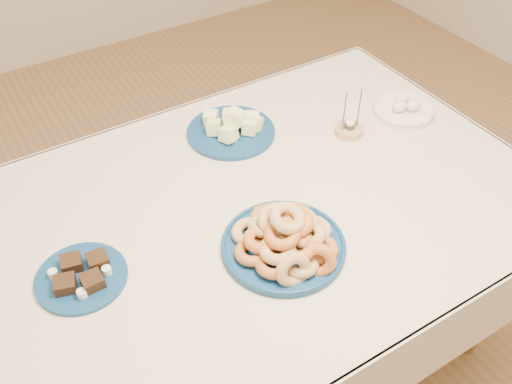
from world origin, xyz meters
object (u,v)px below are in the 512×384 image
dining_table (247,234)px  donut_platter (285,240)px  brownie_plate (81,276)px  candle_holder (349,129)px  melon_plate (233,128)px  egg_bowl (404,109)px

dining_table → donut_platter: size_ratio=4.35×
donut_platter → brownie_plate: donut_platter is taller
candle_holder → donut_platter: bearing=-145.9°
donut_platter → dining_table: bearing=90.9°
dining_table → brownie_plate: size_ratio=6.16×
dining_table → candle_holder: candle_holder is taller
brownie_plate → melon_plate: bearing=27.4°
donut_platter → brownie_plate: (-0.48, 0.18, -0.03)m
brownie_plate → candle_holder: size_ratio=1.77×
dining_table → melon_plate: bearing=66.1°
melon_plate → egg_bowl: size_ratio=1.38×
donut_platter → candle_holder: size_ratio=2.51×
dining_table → egg_bowl: size_ratio=7.08×
egg_bowl → melon_plate: bearing=159.0°
dining_table → egg_bowl: egg_bowl is taller
donut_platter → brownie_plate: size_ratio=1.41×
brownie_plate → egg_bowl: (1.15, 0.11, 0.01)m
dining_table → brownie_plate: bearing=-179.9°
donut_platter → candle_holder: bearing=34.1°
donut_platter → melon_plate: donut_platter is taller
dining_table → candle_holder: size_ratio=10.91×
donut_platter → candle_holder: (0.46, 0.31, -0.02)m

